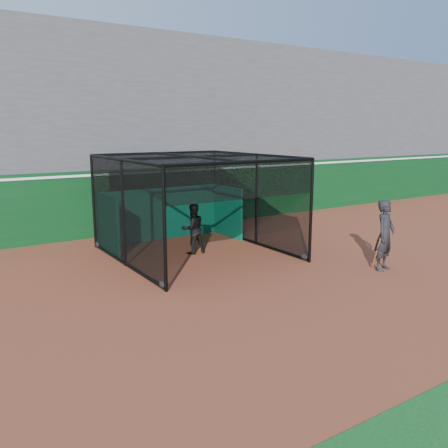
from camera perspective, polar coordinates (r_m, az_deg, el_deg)
ground at (r=11.93m, az=4.29°, el=-8.34°), size 120.00×120.00×0.00m
outfield_wall at (r=18.90m, az=-11.49°, el=2.85°), size 50.00×0.50×2.50m
grandstand at (r=22.26m, az=-15.51°, el=12.16°), size 50.00×7.85×8.95m
batting_cage at (r=15.20m, az=-3.46°, el=2.11°), size 4.95×5.55×3.15m
batter at (r=15.46m, az=-3.76°, el=-0.57°), size 0.81×0.64×1.65m
on_deck_player at (r=14.35m, az=18.79°, el=-1.30°), size 0.85×0.67×2.04m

